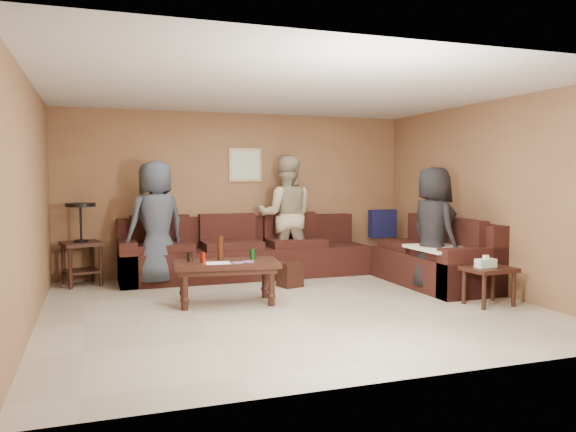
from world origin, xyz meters
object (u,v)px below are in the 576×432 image
at_px(end_table_left, 81,242).
at_px(person_left, 156,223).
at_px(side_table_right, 488,272).
at_px(waste_bin, 290,275).
at_px(person_right, 433,229).
at_px(person_middle, 286,216).
at_px(sectional_sofa, 310,258).
at_px(coffee_table, 226,268).

xyz_separation_m(end_table_left, person_left, (0.99, -0.37, 0.27)).
relative_size(side_table_right, waste_bin, 1.78).
bearing_deg(side_table_right, end_table_left, 147.85).
relative_size(end_table_left, person_left, 0.66).
distance_m(end_table_left, waste_bin, 2.93).
bearing_deg(person_right, waste_bin, 58.55).
distance_m(person_middle, person_right, 2.32).
relative_size(sectional_sofa, end_table_left, 4.04).
bearing_deg(waste_bin, person_left, 158.90).
distance_m(side_table_right, waste_bin, 2.60).
distance_m(person_left, person_right, 3.76).
xyz_separation_m(waste_bin, person_right, (1.69, -0.91, 0.66)).
bearing_deg(coffee_table, waste_bin, 34.98).
bearing_deg(person_right, person_left, 62.06).
bearing_deg(person_left, end_table_left, -44.36).
bearing_deg(person_left, sectional_sofa, 148.19).
bearing_deg(sectional_sofa, waste_bin, -139.56).
xyz_separation_m(waste_bin, person_middle, (0.26, 0.92, 0.75)).
height_order(person_left, person_middle, person_middle).
bearing_deg(end_table_left, person_middle, -2.23).
bearing_deg(person_right, side_table_right, -173.92).
bearing_deg(waste_bin, person_middle, 74.41).
height_order(side_table_right, person_middle, person_middle).
xyz_separation_m(person_left, person_middle, (1.98, 0.25, 0.05)).
xyz_separation_m(side_table_right, person_left, (-3.56, 2.49, 0.48)).
height_order(sectional_sofa, person_middle, person_middle).
relative_size(sectional_sofa, waste_bin, 13.88).
bearing_deg(end_table_left, person_right, -23.78).
relative_size(end_table_left, person_middle, 0.63).
xyz_separation_m(sectional_sofa, person_left, (-2.16, 0.30, 0.55)).
bearing_deg(person_right, person_middle, 34.94).
relative_size(coffee_table, person_middle, 0.70).
bearing_deg(sectional_sofa, end_table_left, 168.12).
bearing_deg(coffee_table, person_middle, 51.56).
xyz_separation_m(side_table_right, waste_bin, (-1.84, 1.83, -0.23)).
height_order(waste_bin, person_middle, person_middle).
xyz_separation_m(waste_bin, person_left, (-1.73, 0.67, 0.70)).
height_order(coffee_table, side_table_right, coffee_table).
bearing_deg(end_table_left, coffee_table, -47.07).
xyz_separation_m(sectional_sofa, side_table_right, (1.40, -2.20, 0.07)).
xyz_separation_m(end_table_left, person_middle, (2.97, -0.12, 0.32)).
relative_size(sectional_sofa, person_left, 2.67).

